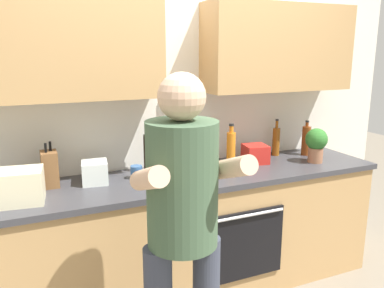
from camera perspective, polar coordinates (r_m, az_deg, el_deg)
ground_plane at (r=3.18m, az=0.19°, el=-20.14°), size 12.00×12.00×0.00m
back_wall_unit at (r=2.91m, az=-1.97°, el=8.37°), size 4.00×0.38×2.50m
counter at (r=2.95m, az=0.22°, el=-12.80°), size 2.84×0.67×0.90m
person_standing at (r=1.90m, az=-1.34°, el=-10.48°), size 0.49×0.45×1.66m
bottle_juice at (r=2.92m, az=5.67°, el=-0.76°), size 0.07×0.07×0.34m
bottle_wine at (r=2.82m, az=-1.12°, el=-1.97°), size 0.06×0.06×0.27m
bottle_oil at (r=2.91m, az=2.14°, el=-1.05°), size 0.06×0.06×0.30m
bottle_soy at (r=2.82m, az=-6.43°, el=-1.18°), size 0.06×0.06×0.35m
bottle_soda at (r=2.79m, az=-4.62°, el=-2.68°), size 0.05×0.05×0.22m
bottle_vinegar at (r=3.42m, az=16.20°, el=0.52°), size 0.07×0.07×0.29m
bottle_syrup at (r=3.35m, az=12.09°, el=0.44°), size 0.06×0.06×0.31m
bottle_hotsauce at (r=2.65m, az=-1.32°, el=-2.79°), size 0.05×0.05×0.27m
cup_stoneware at (r=2.67m, az=2.96°, el=-4.12°), size 0.08×0.08×0.10m
cup_tea at (r=2.72m, az=-8.06°, el=-4.06°), size 0.08×0.08×0.09m
cup_coffee at (r=2.59m, az=-2.82°, el=-4.77°), size 0.07×0.07×0.09m
knife_block at (r=2.68m, az=-19.93°, el=-3.41°), size 0.10×0.14×0.29m
potted_herb at (r=3.21m, az=17.57°, el=0.15°), size 0.17×0.17×0.27m
grocery_bag_produce at (r=2.67m, az=-13.91°, el=-3.99°), size 0.19×0.20×0.15m
grocery_bag_crisps at (r=3.11m, az=9.17°, el=-1.41°), size 0.20×0.21×0.14m
grocery_bag_rice at (r=2.46m, az=-23.52°, el=-5.65°), size 0.26×0.24×0.20m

